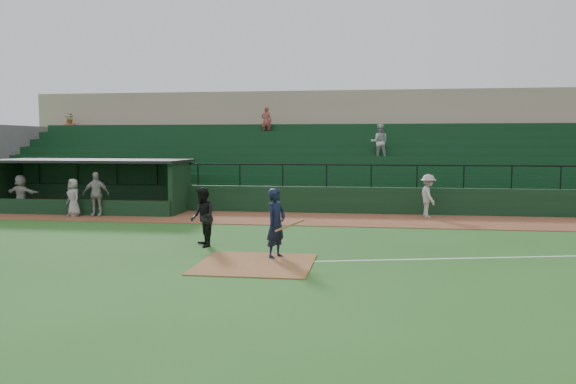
# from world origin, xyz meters

# --- Properties ---
(ground) EXTENTS (90.00, 90.00, 0.00)m
(ground) POSITION_xyz_m (0.00, 0.00, 0.00)
(ground) COLOR #22551B
(ground) RESTS_ON ground
(warning_track) EXTENTS (40.00, 4.00, 0.03)m
(warning_track) POSITION_xyz_m (0.00, 8.00, 0.01)
(warning_track) COLOR brown
(warning_track) RESTS_ON ground
(home_plate_dirt) EXTENTS (3.00, 3.00, 0.03)m
(home_plate_dirt) POSITION_xyz_m (0.00, -1.00, 0.01)
(home_plate_dirt) COLOR brown
(home_plate_dirt) RESTS_ON ground
(foul_line) EXTENTS (17.49, 4.44, 0.01)m
(foul_line) POSITION_xyz_m (8.00, 1.20, 0.01)
(foul_line) COLOR white
(foul_line) RESTS_ON ground
(stadium_structure) EXTENTS (38.00, 13.08, 6.40)m
(stadium_structure) POSITION_xyz_m (-0.00, 16.46, 2.30)
(stadium_structure) COLOR black
(stadium_structure) RESTS_ON ground
(dugout) EXTENTS (8.90, 3.20, 2.42)m
(dugout) POSITION_xyz_m (-9.75, 9.56, 1.33)
(dugout) COLOR black
(dugout) RESTS_ON ground
(batter_at_plate) EXTENTS (1.16, 0.84, 1.94)m
(batter_at_plate) POSITION_xyz_m (0.41, -0.10, 0.97)
(batter_at_plate) COLOR black
(batter_at_plate) RESTS_ON ground
(umpire) EXTENTS (1.03, 1.11, 1.83)m
(umpire) POSITION_xyz_m (-2.13, 1.33, 0.92)
(umpire) COLOR black
(umpire) RESTS_ON ground
(runner) EXTENTS (0.94, 1.31, 1.83)m
(runner) POSITION_xyz_m (5.39, 9.09, 0.95)
(runner) COLOR #A39E99
(runner) RESTS_ON warning_track
(dugout_player_a) EXTENTS (1.18, 0.66, 1.90)m
(dugout_player_a) POSITION_xyz_m (-8.75, 7.55, 0.98)
(dugout_player_a) COLOR #A39E98
(dugout_player_a) RESTS_ON warning_track
(dugout_player_b) EXTENTS (0.95, 0.87, 1.62)m
(dugout_player_b) POSITION_xyz_m (-9.66, 7.30, 0.84)
(dugout_player_b) COLOR gray
(dugout_player_b) RESTS_ON warning_track
(dugout_player_c) EXTENTS (1.66, 0.71, 1.73)m
(dugout_player_c) POSITION_xyz_m (-12.54, 8.00, 0.89)
(dugout_player_c) COLOR #A09B95
(dugout_player_c) RESTS_ON warning_track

